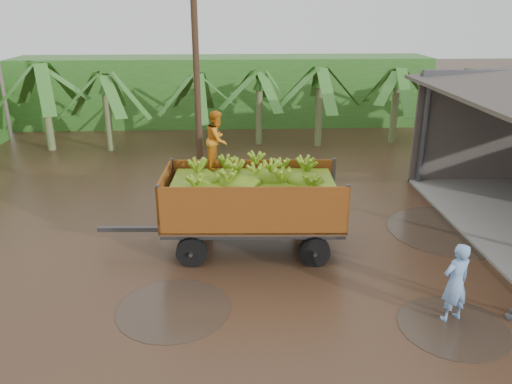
# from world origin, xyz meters

# --- Properties ---
(ground) EXTENTS (100.00, 100.00, 0.00)m
(ground) POSITION_xyz_m (0.00, 0.00, 0.00)
(ground) COLOR black
(ground) RESTS_ON ground
(hedge_north) EXTENTS (22.00, 3.00, 3.60)m
(hedge_north) POSITION_xyz_m (-2.00, 16.00, 1.80)
(hedge_north) COLOR #2D661E
(hedge_north) RESTS_ON ground
(banana_trailer) EXTENTS (6.53, 2.46, 3.68)m
(banana_trailer) POSITION_xyz_m (-1.06, 0.74, 1.41)
(banana_trailer) COLOR #A65917
(banana_trailer) RESTS_ON ground
(man_blue) EXTENTS (0.74, 0.60, 1.75)m
(man_blue) POSITION_xyz_m (2.96, -2.74, 0.88)
(man_blue) COLOR #759DD6
(man_blue) RESTS_ON ground
(utility_pole) EXTENTS (1.20, 0.24, 7.86)m
(utility_pole) POSITION_xyz_m (-2.84, 7.39, 3.99)
(utility_pole) COLOR #47301E
(utility_pole) RESTS_ON ground
(banana_plants) EXTENTS (24.62, 17.25, 3.94)m
(banana_plants) POSITION_xyz_m (-4.50, 8.13, 1.77)
(banana_plants) COLOR #2D661E
(banana_plants) RESTS_ON ground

